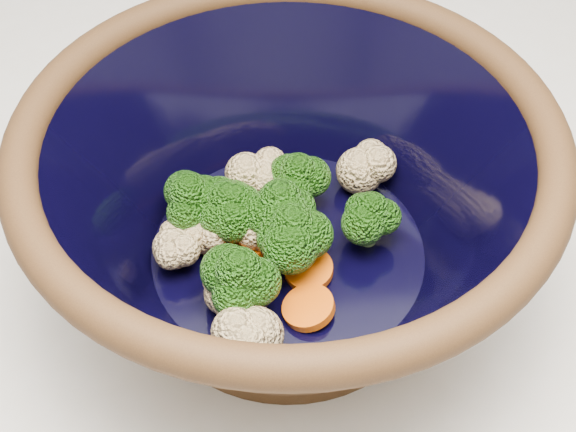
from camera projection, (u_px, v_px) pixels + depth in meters
name	position (u px, v px, depth m)	size (l,w,h in m)	color
mixing_bowl	(288.00, 201.00, 0.49)	(0.40, 0.40, 0.14)	black
vegetable_pile	(264.00, 222.00, 0.51)	(0.16, 0.16, 0.06)	#608442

